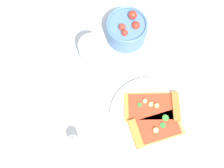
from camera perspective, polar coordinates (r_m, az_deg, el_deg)
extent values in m
plane|color=silver|center=(0.83, 9.45, -4.87)|extent=(2.40, 2.40, 0.00)
cylinder|color=silver|center=(0.81, 7.89, -6.53)|extent=(0.24, 0.24, 0.01)
cube|color=gold|center=(0.79, 8.83, -8.60)|extent=(0.08, 0.14, 0.01)
cube|color=#B77A33|center=(0.78, 4.73, -9.86)|extent=(0.08, 0.02, 0.02)
cube|color=red|center=(0.79, 8.88, -8.52)|extent=(0.07, 0.12, 0.00)
cylinder|color=#388433|center=(0.79, 10.38, -6.68)|extent=(0.02, 0.02, 0.00)
sphere|color=#F2D87F|center=(0.78, 8.66, -8.99)|extent=(0.02, 0.02, 0.02)
cylinder|color=#2D722D|center=(0.79, 10.03, -8.07)|extent=(0.02, 0.02, 0.00)
cube|color=gold|center=(0.81, 7.88, -4.59)|extent=(0.12, 0.17, 0.01)
cube|color=#A36B2D|center=(0.81, 12.50, -4.36)|extent=(0.08, 0.04, 0.02)
cube|color=red|center=(0.80, 7.93, -4.48)|extent=(0.10, 0.14, 0.00)
sphere|color=#F2D87F|center=(0.80, 6.53, -3.35)|extent=(0.01, 0.01, 0.01)
sphere|color=#EAD172|center=(0.80, 8.85, -4.23)|extent=(0.01, 0.01, 0.01)
sphere|color=#EAD172|center=(0.80, 7.68, -3.96)|extent=(0.01, 0.01, 0.01)
cylinder|color=#2D722D|center=(0.79, 5.51, -4.15)|extent=(0.01, 0.01, 0.00)
cylinder|color=#4C7299|center=(0.88, 2.87, 10.59)|extent=(0.12, 0.12, 0.06)
torus|color=#4C7299|center=(0.85, 2.98, 11.77)|extent=(0.12, 0.12, 0.01)
sphere|color=red|center=(0.84, 2.04, 11.23)|extent=(0.02, 0.02, 0.02)
sphere|color=red|center=(0.85, 4.65, 11.49)|extent=(0.02, 0.02, 0.02)
sphere|color=red|center=(0.83, 2.54, 10.09)|extent=(0.02, 0.02, 0.02)
sphere|color=red|center=(0.86, 4.29, 13.51)|extent=(0.03, 0.03, 0.03)
cylinder|color=silver|center=(0.82, -3.80, 5.94)|extent=(0.07, 0.07, 0.11)
cylinder|color=#592D0F|center=(0.83, -3.75, 5.59)|extent=(0.06, 0.06, 0.08)
cube|color=white|center=(0.79, -2.92, 6.29)|extent=(0.03, 0.03, 0.02)
cube|color=white|center=(0.79, -3.43, 5.81)|extent=(0.03, 0.03, 0.02)
cylinder|color=silver|center=(0.78, -7.56, -11.40)|extent=(0.03, 0.03, 0.05)
cone|color=silver|center=(0.74, -7.87, -11.02)|extent=(0.03, 0.03, 0.01)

